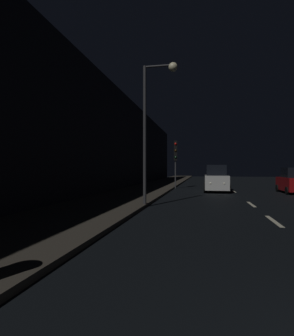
{
  "coord_description": "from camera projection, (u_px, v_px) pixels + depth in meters",
  "views": [
    {
      "loc": [
        -2.46,
        -2.31,
        1.88
      ],
      "look_at": [
        -7.12,
        20.37,
        1.94
      ],
      "focal_mm": 29.47,
      "sensor_mm": 36.0,
      "label": 1
    }
  ],
  "objects": [
    {
      "name": "ground",
      "position": [
        230.0,
        189.0,
        25.76
      ],
      "size": [
        27.2,
        84.0,
        0.02
      ],
      "primitive_type": "cube",
      "color": "black"
    },
    {
      "name": "sidewalk_left",
      "position": [
        153.0,
        187.0,
        27.25
      ],
      "size": [
        4.4,
        84.0,
        0.15
      ],
      "primitive_type": "cube",
      "color": "#38332B",
      "rests_on": "ground"
    },
    {
      "name": "building_facade_left",
      "position": [
        117.0,
        140.0,
        24.36
      ],
      "size": [
        0.8,
        63.0,
        8.83
      ],
      "primitive_type": "cube",
      "color": "black",
      "rests_on": "ground"
    },
    {
      "name": "lane_centerline",
      "position": [
        248.0,
        202.0,
        15.68
      ],
      "size": [
        0.16,
        24.53,
        0.01
      ],
      "color": "beige",
      "rests_on": "ground"
    },
    {
      "name": "traffic_light_far_left",
      "position": [
        175.0,
        154.0,
        26.34
      ],
      "size": [
        0.36,
        0.48,
        4.56
      ],
      "rotation": [
        0.0,
        0.0,
        -1.4
      ],
      "color": "#38383A",
      "rests_on": "ground"
    },
    {
      "name": "streetlamp_overhead",
      "position": [
        154.0,
        112.0,
        13.47
      ],
      "size": [
        1.7,
        0.44,
        7.02
      ],
      "color": "#2D2D30",
      "rests_on": "ground"
    },
    {
      "name": "car_approaching_headlights",
      "position": [
        216.0,
        179.0,
        22.77
      ],
      "size": [
        2.01,
        4.35,
        2.19
      ],
      "rotation": [
        0.0,
        0.0,
        -1.57
      ],
      "color": "silver",
      "rests_on": "ground"
    },
    {
      "name": "car_parked_right_far",
      "position": [
        294.0,
        182.0,
        21.11
      ],
      "size": [
        1.81,
        3.91,
        1.97
      ],
      "rotation": [
        0.0,
        0.0,
        1.57
      ],
      "color": "maroon",
      "rests_on": "ground"
    }
  ]
}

